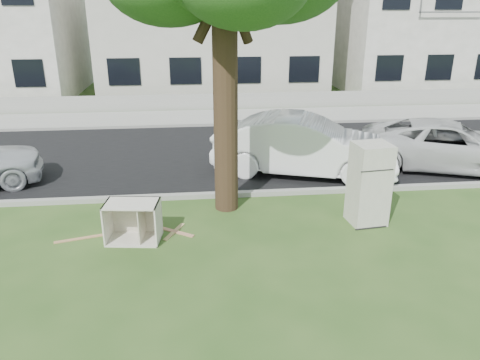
{
  "coord_description": "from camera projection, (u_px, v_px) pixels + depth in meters",
  "views": [
    {
      "loc": [
        -1.12,
        -8.29,
        4.58
      ],
      "look_at": [
        -0.21,
        0.6,
        1.15
      ],
      "focal_mm": 35.0,
      "sensor_mm": 36.0,
      "label": 1
    }
  ],
  "objects": [
    {
      "name": "plank_b",
      "position": [
        174.0,
        231.0,
        9.9
      ],
      "size": [
        0.86,
        0.62,
        0.02
      ],
      "primitive_type": "cube",
      "rotation": [
        0.0,
        0.0,
        -0.59
      ],
      "color": "tan",
      "rests_on": "ground"
    },
    {
      "name": "townhouse_right",
      "position": [
        430.0,
        23.0,
        25.61
      ],
      "size": [
        10.2,
        8.16,
        6.84
      ],
      "color": "white",
      "rests_on": "ground"
    },
    {
      "name": "townhouse_center",
      "position": [
        211.0,
        18.0,
        24.36
      ],
      "size": [
        11.22,
        8.16,
        7.44
      ],
      "color": "beige",
      "rests_on": "ground"
    },
    {
      "name": "sidewalk",
      "position": [
        220.0,
        117.0,
        19.66
      ],
      "size": [
        120.0,
        2.8,
        0.01
      ],
      "primitive_type": "cube",
      "color": "gray",
      "rests_on": "ground"
    },
    {
      "name": "cabinet",
      "position": [
        133.0,
        222.0,
        9.43
      ],
      "size": [
        1.14,
        0.79,
        0.83
      ],
      "primitive_type": "cube",
      "rotation": [
        0.0,
        0.0,
        -0.13
      ],
      "color": "beige",
      "rests_on": "ground"
    },
    {
      "name": "kerb_near",
      "position": [
        241.0,
        196.0,
        11.72
      ],
      "size": [
        120.0,
        0.18,
        0.12
      ],
      "primitive_type": "cube",
      "color": "gray",
      "rests_on": "ground"
    },
    {
      "name": "plank_c",
      "position": [
        174.0,
        232.0,
        9.89
      ],
      "size": [
        0.44,
        0.76,
        0.02
      ],
      "primitive_type": "cube",
      "rotation": [
        0.0,
        0.0,
        1.11
      ],
      "color": "tan",
      "rests_on": "ground"
    },
    {
      "name": "low_wall",
      "position": [
        217.0,
        101.0,
        21.02
      ],
      "size": [
        120.0,
        0.15,
        0.7
      ],
      "primitive_type": "cube",
      "color": "gray",
      "rests_on": "ground"
    },
    {
      "name": "car_center",
      "position": [
        304.0,
        145.0,
        12.98
      ],
      "size": [
        5.28,
        3.22,
        1.64
      ],
      "primitive_type": "imported",
      "rotation": [
        0.0,
        0.0,
        1.25
      ],
      "color": "white",
      "rests_on": "ground"
    },
    {
      "name": "ground",
      "position": [
        253.0,
        243.0,
        9.44
      ],
      "size": [
        120.0,
        120.0,
        0.0
      ],
      "primitive_type": "plane",
      "color": "#2B4C1B"
    },
    {
      "name": "fridge",
      "position": [
        369.0,
        184.0,
        10.04
      ],
      "size": [
        0.82,
        0.77,
        1.8
      ],
      "primitive_type": "cube",
      "rotation": [
        0.0,
        0.0,
        0.12
      ],
      "color": "#B4AFA2",
      "rests_on": "ground"
    },
    {
      "name": "road",
      "position": [
        229.0,
        153.0,
        15.01
      ],
      "size": [
        120.0,
        7.0,
        0.01
      ],
      "primitive_type": "cube",
      "color": "black",
      "rests_on": "ground"
    },
    {
      "name": "car_right",
      "position": [
        449.0,
        145.0,
        13.5
      ],
      "size": [
        5.41,
        3.8,
        1.37
      ],
      "primitive_type": "imported",
      "rotation": [
        0.0,
        0.0,
        1.23
      ],
      "color": "silver",
      "rests_on": "ground"
    },
    {
      "name": "kerb_far",
      "position": [
        222.0,
        126.0,
        18.31
      ],
      "size": [
        120.0,
        0.18,
        0.12
      ],
      "primitive_type": "cube",
      "color": "gray",
      "rests_on": "ground"
    },
    {
      "name": "plank_a",
      "position": [
        81.0,
        238.0,
        9.61
      ],
      "size": [
        1.04,
        0.35,
        0.02
      ],
      "primitive_type": "cube",
      "rotation": [
        0.0,
        0.0,
        0.26
      ],
      "color": "tan",
      "rests_on": "ground"
    }
  ]
}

